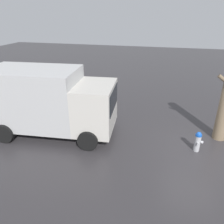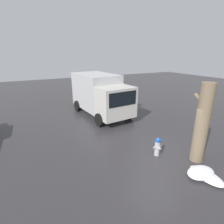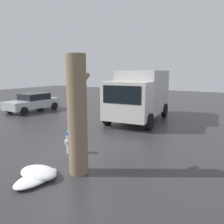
{
  "view_description": "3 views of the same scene",
  "coord_description": "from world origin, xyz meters",
  "px_view_note": "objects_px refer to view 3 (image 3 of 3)",
  "views": [
    {
      "loc": [
        1.61,
        8.55,
        5.52
      ],
      "look_at": [
        3.84,
        -0.3,
        1.28
      ],
      "focal_mm": 35.0,
      "sensor_mm": 36.0,
      "label": 1
    },
    {
      "loc": [
        -5.6,
        5.32,
        4.71
      ],
      "look_at": [
        3.71,
        0.54,
        1.18
      ],
      "focal_mm": 28.0,
      "sensor_mm": 36.0,
      "label": 2
    },
    {
      "loc": [
        -6.1,
        -5.45,
        3.11
      ],
      "look_at": [
        3.84,
        0.34,
        0.96
      ],
      "focal_mm": 35.0,
      "sensor_mm": 36.0,
      "label": 3
    }
  ],
  "objects_px": {
    "fire_hydrant": "(69,141)",
    "delivery_truck": "(140,94)",
    "tree_trunk": "(77,115)",
    "parked_car": "(33,102)"
  },
  "relations": [
    {
      "from": "fire_hydrant",
      "to": "parked_car",
      "type": "height_order",
      "value": "parked_car"
    },
    {
      "from": "fire_hydrant",
      "to": "delivery_truck",
      "type": "distance_m",
      "value": 6.94
    },
    {
      "from": "tree_trunk",
      "to": "fire_hydrant",
      "type": "bearing_deg",
      "value": 50.33
    },
    {
      "from": "tree_trunk",
      "to": "parked_car",
      "type": "relative_size",
      "value": 0.84
    },
    {
      "from": "tree_trunk",
      "to": "delivery_truck",
      "type": "xyz_separation_m",
      "value": [
        7.96,
        1.37,
        -0.11
      ]
    },
    {
      "from": "fire_hydrant",
      "to": "tree_trunk",
      "type": "xyz_separation_m",
      "value": [
        -1.13,
        -1.36,
        1.35
      ]
    },
    {
      "from": "fire_hydrant",
      "to": "delivery_truck",
      "type": "relative_size",
      "value": 0.15
    },
    {
      "from": "fire_hydrant",
      "to": "delivery_truck",
      "type": "bearing_deg",
      "value": 179.88
    },
    {
      "from": "fire_hydrant",
      "to": "tree_trunk",
      "type": "relative_size",
      "value": 0.26
    },
    {
      "from": "tree_trunk",
      "to": "parked_car",
      "type": "bearing_deg",
      "value": 56.24
    }
  ]
}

